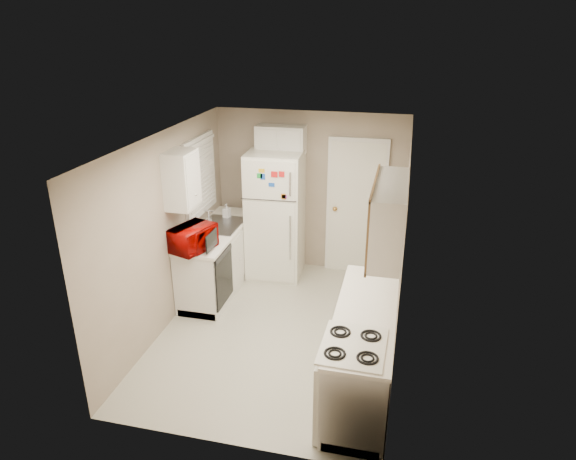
# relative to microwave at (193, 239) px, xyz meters

# --- Properties ---
(floor) EXTENTS (3.80, 3.80, 0.00)m
(floor) POSITION_rel_microwave_xyz_m (1.15, -0.19, -1.05)
(floor) COLOR beige
(floor) RESTS_ON ground
(ceiling) EXTENTS (3.80, 3.80, 0.00)m
(ceiling) POSITION_rel_microwave_xyz_m (1.15, -0.19, 1.35)
(ceiling) COLOR white
(ceiling) RESTS_ON floor
(wall_left) EXTENTS (3.80, 3.80, 0.00)m
(wall_left) POSITION_rel_microwave_xyz_m (-0.25, -0.19, 0.15)
(wall_left) COLOR #9F8F7C
(wall_left) RESTS_ON floor
(wall_right) EXTENTS (3.80, 3.80, 0.00)m
(wall_right) POSITION_rel_microwave_xyz_m (2.55, -0.19, 0.15)
(wall_right) COLOR #9F8F7C
(wall_right) RESTS_ON floor
(wall_back) EXTENTS (2.80, 2.80, 0.00)m
(wall_back) POSITION_rel_microwave_xyz_m (1.15, 1.71, 0.15)
(wall_back) COLOR #9F8F7C
(wall_back) RESTS_ON floor
(wall_front) EXTENTS (2.80, 2.80, 0.00)m
(wall_front) POSITION_rel_microwave_xyz_m (1.15, -2.09, 0.15)
(wall_front) COLOR #9F8F7C
(wall_front) RESTS_ON floor
(left_counter) EXTENTS (0.60, 1.80, 0.90)m
(left_counter) POSITION_rel_microwave_xyz_m (0.05, 0.71, -0.60)
(left_counter) COLOR silver
(left_counter) RESTS_ON floor
(dishwasher) EXTENTS (0.03, 0.58, 0.72)m
(dishwasher) POSITION_rel_microwave_xyz_m (0.34, 0.11, -0.56)
(dishwasher) COLOR black
(dishwasher) RESTS_ON floor
(sink) EXTENTS (0.54, 0.74, 0.16)m
(sink) POSITION_rel_microwave_xyz_m (0.05, 0.86, -0.19)
(sink) COLOR gray
(sink) RESTS_ON left_counter
(microwave) EXTENTS (0.63, 0.47, 0.37)m
(microwave) POSITION_rel_microwave_xyz_m (0.00, 0.00, 0.00)
(microwave) COLOR #8B0200
(microwave) RESTS_ON left_counter
(soap_bottle) EXTENTS (0.11, 0.11, 0.21)m
(soap_bottle) POSITION_rel_microwave_xyz_m (0.03, 1.17, -0.05)
(soap_bottle) COLOR white
(soap_bottle) RESTS_ON left_counter
(window_blinds) EXTENTS (0.10, 0.98, 1.08)m
(window_blinds) POSITION_rel_microwave_xyz_m (-0.21, 0.86, 0.55)
(window_blinds) COLOR silver
(window_blinds) RESTS_ON wall_left
(upper_cabinet_left) EXTENTS (0.30, 0.45, 0.70)m
(upper_cabinet_left) POSITION_rel_microwave_xyz_m (-0.10, 0.03, 0.75)
(upper_cabinet_left) COLOR silver
(upper_cabinet_left) RESTS_ON wall_left
(refrigerator) EXTENTS (0.81, 0.79, 1.88)m
(refrigerator) POSITION_rel_microwave_xyz_m (0.72, 1.34, -0.11)
(refrigerator) COLOR silver
(refrigerator) RESTS_ON floor
(cabinet_over_fridge) EXTENTS (0.70, 0.30, 0.40)m
(cabinet_over_fridge) POSITION_rel_microwave_xyz_m (0.75, 1.56, 0.95)
(cabinet_over_fridge) COLOR silver
(cabinet_over_fridge) RESTS_ON wall_back
(interior_door) EXTENTS (0.86, 0.06, 2.08)m
(interior_door) POSITION_rel_microwave_xyz_m (1.85, 1.67, -0.03)
(interior_door) COLOR silver
(interior_door) RESTS_ON floor
(right_counter) EXTENTS (0.60, 2.00, 0.90)m
(right_counter) POSITION_rel_microwave_xyz_m (2.25, -0.99, -0.60)
(right_counter) COLOR silver
(right_counter) RESTS_ON floor
(stove) EXTENTS (0.58, 0.71, 0.85)m
(stove) POSITION_rel_microwave_xyz_m (2.20, -1.60, -0.63)
(stove) COLOR silver
(stove) RESTS_ON floor
(upper_cabinet_right) EXTENTS (0.30, 1.20, 0.70)m
(upper_cabinet_right) POSITION_rel_microwave_xyz_m (2.40, -0.69, 0.75)
(upper_cabinet_right) COLOR silver
(upper_cabinet_right) RESTS_ON wall_right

